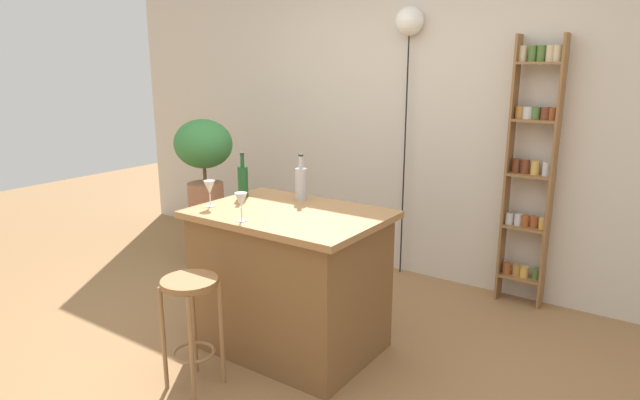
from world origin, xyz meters
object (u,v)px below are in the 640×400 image
plant_stool (208,237)px  wine_glass_center (210,188)px  potted_plant (204,154)px  bottle_wine_red (243,180)px  pendant_globe_light (409,25)px  wine_glass_left (241,201)px  spice_shelf (530,169)px  bottle_vinegar (301,183)px  bar_stool (191,308)px

plant_stool → wine_glass_center: (1.05, -0.95, 0.77)m
potted_plant → wine_glass_center: size_ratio=4.92×
bottle_wine_red → pendant_globe_light: pendant_globe_light is taller
potted_plant → wine_glass_left: size_ratio=4.92×
pendant_globe_light → wine_glass_left: bearing=-92.9°
spice_shelf → bottle_vinegar: size_ratio=6.52×
bottle_wine_red → bar_stool: bearing=-68.3°
plant_stool → potted_plant: (0.00, 0.00, 0.75)m
potted_plant → wine_glass_left: (1.43, -1.08, 0.02)m
potted_plant → wine_glass_center: bearing=-42.1°
wine_glass_center → potted_plant: bearing=137.9°
potted_plant → bottle_vinegar: potted_plant is taller
pendant_globe_light → plant_stool: bearing=-153.0°
wine_glass_center → bottle_vinegar: bearing=51.8°
bottle_wine_red → pendant_globe_light: (0.48, 1.42, 1.04)m
bottle_wine_red → pendant_globe_light: 1.83m
bar_stool → wine_glass_left: 0.64m
plant_stool → wine_glass_center: wine_glass_center is taller
potted_plant → pendant_globe_light: (1.53, 0.78, 1.05)m
plant_stool → potted_plant: 0.75m
plant_stool → pendant_globe_light: 2.49m
bottle_wine_red → wine_glass_left: bottle_wine_red is taller
plant_stool → potted_plant: bearing=0.0°
wine_glass_center → bottle_wine_red: bearing=90.8°
spice_shelf → bottle_vinegar: bearing=-132.1°
bar_stool → bottle_vinegar: size_ratio=2.13×
plant_stool → bar_stool: bearing=-46.3°
bottle_wine_red → wine_glass_center: (0.00, -0.31, 0.01)m
bar_stool → potted_plant: size_ratio=0.79×
plant_stool → wine_glass_left: bearing=-37.0°
wine_glass_center → pendant_globe_light: bearing=74.6°
bottle_wine_red → bottle_vinegar: size_ratio=0.99×
bar_stool → potted_plant: potted_plant is taller
spice_shelf → wine_glass_center: 2.25m
wine_glass_left → wine_glass_center: (-0.38, 0.13, 0.00)m
plant_stool → bottle_wine_red: size_ratio=1.65×
wine_glass_left → potted_plant: bearing=143.0°
spice_shelf → wine_glass_center: size_ratio=11.91×
wine_glass_left → wine_glass_center: size_ratio=1.00×
spice_shelf → wine_glass_center: (-1.48, -1.70, -0.01)m
wine_glass_center → pendant_globe_light: pendant_globe_light is taller
bar_stool → plant_stool: (-1.36, 1.42, -0.22)m
plant_stool → wine_glass_left: size_ratio=2.97×
pendant_globe_light → bottle_wine_red: bearing=-108.6°
wine_glass_center → plant_stool: bearing=137.9°
potted_plant → bottle_vinegar: size_ratio=2.69×
wine_glass_left → bar_stool: bearing=-102.7°
plant_stool → bottle_vinegar: bearing=-19.2°
plant_stool → bottle_wine_red: bottle_wine_red is taller
wine_glass_left → spice_shelf: bearing=59.0°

